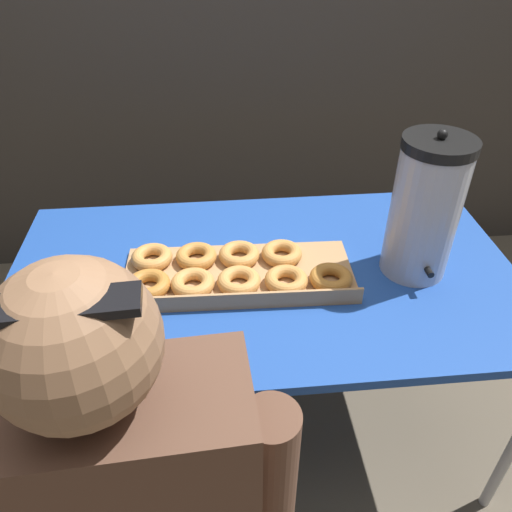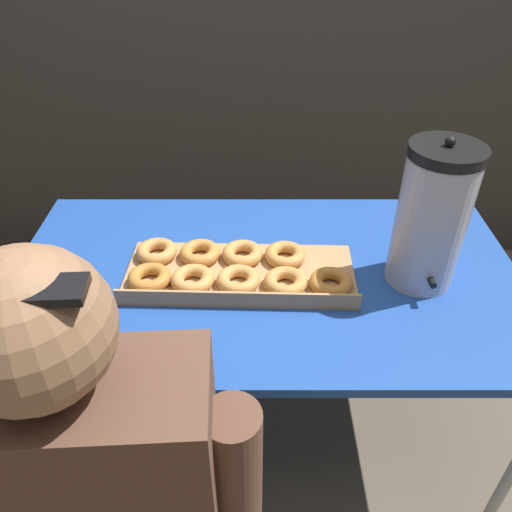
{
  "view_description": "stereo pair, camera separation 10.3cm",
  "coord_description": "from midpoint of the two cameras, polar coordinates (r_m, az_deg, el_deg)",
  "views": [
    {
      "loc": [
        -0.13,
        -1.12,
        1.62
      ],
      "look_at": [
        -0.02,
        0.0,
        0.78
      ],
      "focal_mm": 35.0,
      "sensor_mm": 36.0,
      "label": 1
    },
    {
      "loc": [
        -0.03,
        -1.13,
        1.62
      ],
      "look_at": [
        -0.02,
        0.0,
        0.78
      ],
      "focal_mm": 35.0,
      "sensor_mm": 36.0,
      "label": 2
    }
  ],
  "objects": [
    {
      "name": "donut_box",
      "position": [
        1.41,
        -4.7,
        -1.9
      ],
      "size": [
        0.66,
        0.3,
        0.05
      ],
      "rotation": [
        0.0,
        0.0,
        -0.03
      ],
      "color": "tan",
      "rests_on": "folding_table"
    },
    {
      "name": "coffee_urn",
      "position": [
        1.41,
        16.79,
        5.14
      ],
      "size": [
        0.19,
        0.21,
        0.43
      ],
      "color": "#B7B7BC",
      "rests_on": "folding_table"
    },
    {
      "name": "folding_table",
      "position": [
        1.47,
        -1.15,
        -3.16
      ],
      "size": [
        1.47,
        0.84,
        0.72
      ],
      "color": "#1E479E",
      "rests_on": "ground"
    },
    {
      "name": "ground_plane",
      "position": [
        1.97,
        -0.9,
        -18.41
      ],
      "size": [
        12.0,
        12.0,
        0.0
      ],
      "primitive_type": "plane",
      "color": "brown"
    },
    {
      "name": "cell_phone",
      "position": [
        1.51,
        -25.6,
        -3.89
      ],
      "size": [
        0.13,
        0.15,
        0.01
      ],
      "rotation": [
        0.0,
        0.0,
        -0.55
      ],
      "color": "black",
      "rests_on": "folding_table"
    }
  ]
}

